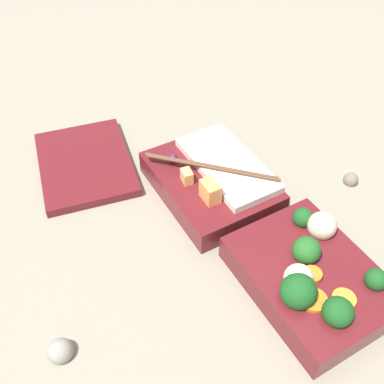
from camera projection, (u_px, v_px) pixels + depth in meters
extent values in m
plane|color=gray|center=(248.00, 237.00, 0.64)|extent=(3.00, 3.00, 0.00)
cube|color=maroon|center=(310.00, 278.00, 0.57)|extent=(0.20, 0.15, 0.04)
sphere|color=#19511E|center=(376.00, 280.00, 0.53)|extent=(0.03, 0.03, 0.03)
sphere|color=#236023|center=(307.00, 250.00, 0.56)|extent=(0.04, 0.04, 0.04)
sphere|color=#19511E|center=(298.00, 291.00, 0.52)|extent=(0.04, 0.04, 0.04)
sphere|color=#19511E|center=(303.00, 218.00, 0.60)|extent=(0.03, 0.03, 0.03)
sphere|color=#19511E|center=(334.00, 314.00, 0.50)|extent=(0.04, 0.04, 0.04)
cylinder|color=orange|center=(314.00, 300.00, 0.52)|extent=(0.04, 0.04, 0.01)
cylinder|color=orange|center=(344.00, 299.00, 0.52)|extent=(0.03, 0.03, 0.01)
cylinder|color=orange|center=(312.00, 275.00, 0.54)|extent=(0.03, 0.03, 0.01)
sphere|color=beige|center=(299.00, 278.00, 0.53)|extent=(0.04, 0.04, 0.04)
sphere|color=beige|center=(322.00, 226.00, 0.59)|extent=(0.04, 0.04, 0.04)
cube|color=maroon|center=(209.00, 183.00, 0.69)|extent=(0.20, 0.15, 0.04)
cube|color=silver|center=(227.00, 165.00, 0.68)|extent=(0.17, 0.09, 0.01)
cube|color=#F4A356|center=(210.00, 191.00, 0.63)|extent=(0.03, 0.02, 0.03)
cube|color=#EAB266|center=(187.00, 176.00, 0.66)|extent=(0.02, 0.02, 0.02)
sphere|color=#4C1E4C|center=(173.00, 158.00, 0.69)|extent=(0.01, 0.01, 0.01)
cylinder|color=#56331E|center=(210.00, 166.00, 0.67)|extent=(0.15, 0.15, 0.01)
cylinder|color=#56331E|center=(209.00, 169.00, 0.66)|extent=(0.15, 0.15, 0.01)
cube|color=maroon|center=(85.00, 163.00, 0.74)|extent=(0.22, 0.18, 0.01)
sphere|color=#7A6B5B|center=(351.00, 180.00, 0.71)|extent=(0.02, 0.02, 0.02)
sphere|color=gray|center=(61.00, 351.00, 0.51)|extent=(0.03, 0.03, 0.03)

